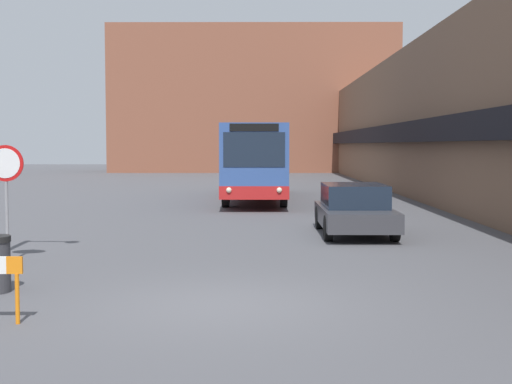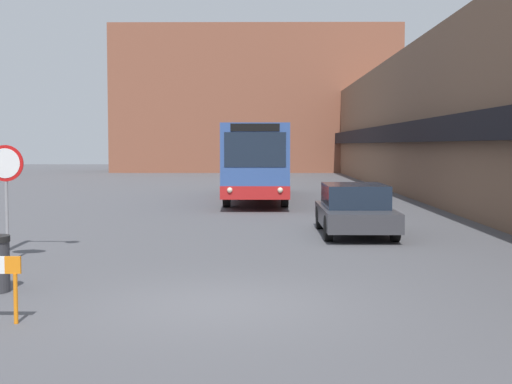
% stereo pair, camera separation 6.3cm
% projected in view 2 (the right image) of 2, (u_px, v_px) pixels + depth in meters
% --- Properties ---
extents(ground_plane, '(160.00, 160.00, 0.00)m').
position_uv_depth(ground_plane, '(220.00, 305.00, 11.00)').
color(ground_plane, '#515156').
extents(building_row_right, '(5.50, 60.00, 7.18)m').
position_uv_depth(building_row_right, '(454.00, 122.00, 34.61)').
color(building_row_right, brown).
rests_on(building_row_right, ground_plane).
extents(building_backdrop_far, '(26.00, 8.00, 13.17)m').
position_uv_depth(building_backdrop_far, '(256.00, 101.00, 66.40)').
color(building_backdrop_far, brown).
rests_on(building_backdrop_far, ground_plane).
extents(city_bus, '(2.58, 12.63, 3.28)m').
position_uv_depth(city_bus, '(257.00, 160.00, 32.01)').
color(city_bus, '#335193').
rests_on(city_bus, ground_plane).
extents(parked_car_front, '(1.91, 4.40, 1.39)m').
position_uv_depth(parked_car_front, '(355.00, 209.00, 19.62)').
color(parked_car_front, '#38383D').
rests_on(parked_car_front, ground_plane).
extents(stop_sign, '(0.76, 0.08, 2.47)m').
position_uv_depth(stop_sign, '(6.00, 177.00, 14.87)').
color(stop_sign, gray).
rests_on(stop_sign, ground_plane).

